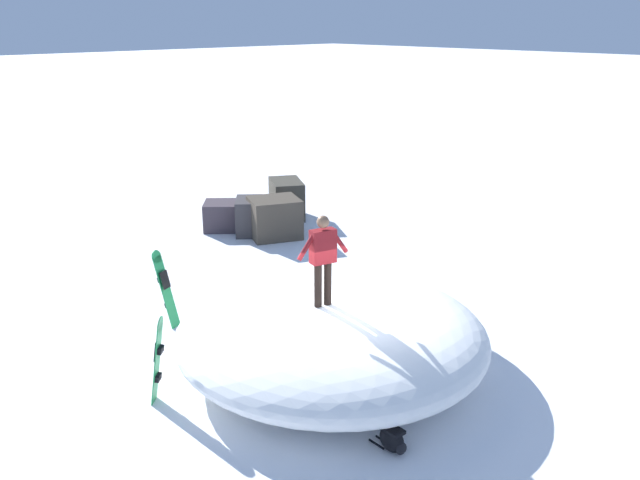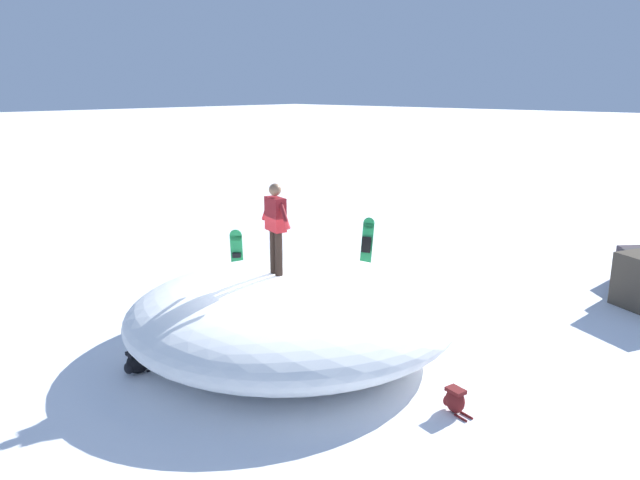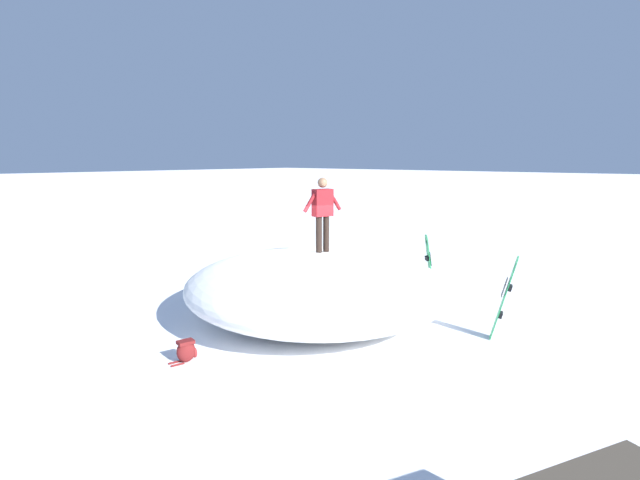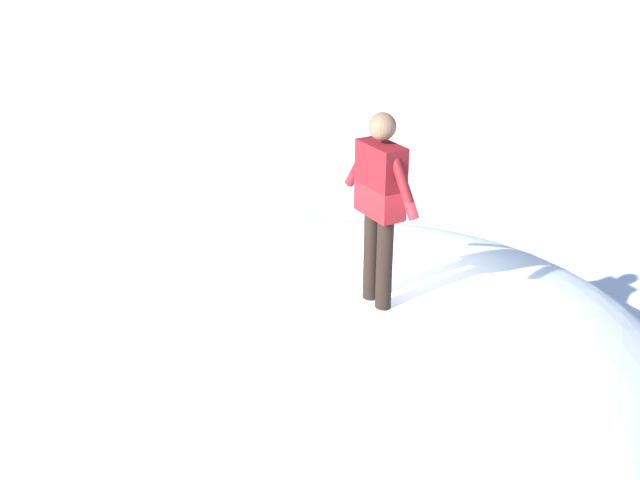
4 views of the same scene
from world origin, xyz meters
name	(u,v)px [view 4 (image 4 of 4)]	position (x,y,z in m)	size (l,w,h in m)	color
ground	(371,393)	(0.00, 0.00, 0.00)	(240.00, 240.00, 0.00)	white
snow_mound	(341,360)	(0.56, 0.10, 0.71)	(5.87, 6.14, 1.41)	white
snowboarder_standing	(380,198)	(0.46, 0.42, 2.39)	(0.35, 1.01, 1.70)	black
backpack_near	(141,286)	(0.56, -3.36, 0.20)	(0.30, 0.52, 0.40)	maroon
backpack_far	(585,350)	(-1.99, 1.31, 0.21)	(0.69, 0.30, 0.41)	black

